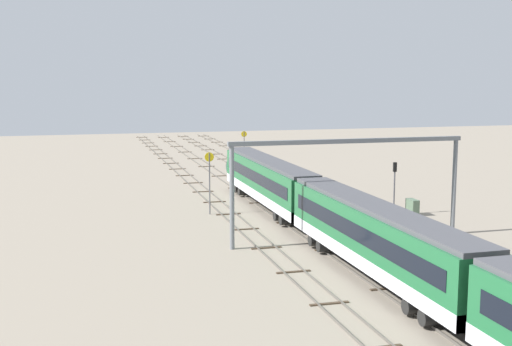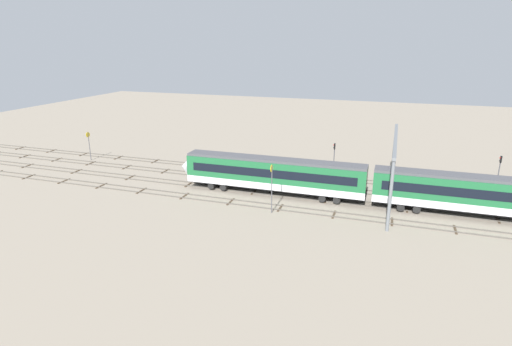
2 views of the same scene
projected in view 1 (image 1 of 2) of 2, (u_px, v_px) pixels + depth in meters
name	position (u px, v px, depth m)	size (l,w,h in m)	color
ground_plane	(296.00, 211.00, 65.37)	(193.60, 193.60, 0.00)	gray
track_near_foreground	(360.00, 207.00, 67.13)	(177.60, 2.40, 0.16)	#59544C
track_second_near	(318.00, 209.00, 65.95)	(177.60, 2.40, 0.16)	#59544C
track_with_train	(274.00, 211.00, 64.77)	(177.60, 2.40, 0.16)	#59544C
track_second_far	(228.00, 214.00, 63.59)	(177.60, 2.40, 0.16)	#59544C
train	(482.00, 298.00, 31.55)	(100.00, 3.24, 4.80)	#1E6638
overhead_gantry	(349.00, 163.00, 52.38)	(0.40, 19.58, 8.26)	slate
speed_sign_near_foreground	(244.00, 143.00, 101.21)	(0.14, 0.89, 4.93)	#4C4C51
speed_sign_mid_trackside	(210.00, 175.00, 63.22)	(0.14, 0.89, 5.99)	#4C4C51
signal_light_trackside_approach	(394.00, 181.00, 63.10)	(0.31, 0.32, 5.07)	#4C4C51
relay_cabinet	(412.00, 207.00, 63.23)	(1.56, 0.70, 1.54)	#597259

